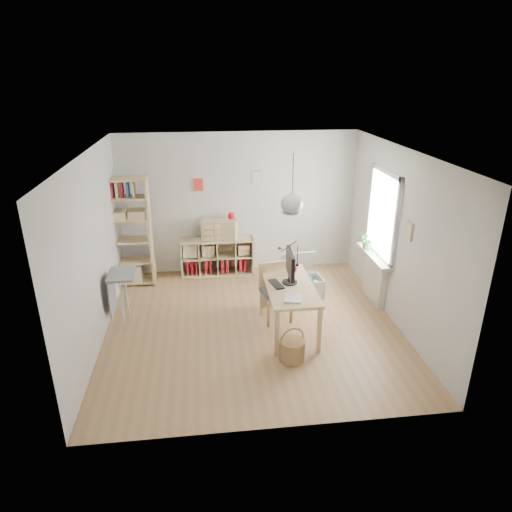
{
  "coord_description": "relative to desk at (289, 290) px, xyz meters",
  "views": [
    {
      "loc": [
        -0.69,
        -6.2,
        3.73
      ],
      "look_at": [
        0.1,
        0.3,
        1.05
      ],
      "focal_mm": 32.0,
      "sensor_mm": 36.0,
      "label": 1
    }
  ],
  "objects": [
    {
      "name": "drawer_chest",
      "position": [
        -0.94,
        2.19,
        0.25
      ],
      "size": [
        0.71,
        0.45,
        0.38
      ],
      "primitive_type": "cube",
      "rotation": [
        0.0,
        0.0,
        -0.24
      ],
      "color": "beige",
      "rests_on": "cube_shelf"
    },
    {
      "name": "wicker_basket",
      "position": [
        -0.11,
        -0.82,
        -0.5
      ],
      "size": [
        0.36,
        0.36,
        0.5
      ],
      "rotation": [
        0.0,
        0.0,
        0.3
      ],
      "color": "olive",
      "rests_on": "ground"
    },
    {
      "name": "red_vase",
      "position": [
        -0.71,
        2.19,
        0.52
      ],
      "size": [
        0.13,
        0.13,
        0.16
      ],
      "primitive_type": "ellipsoid",
      "color": "#A90E18",
      "rests_on": "drawer_chest"
    },
    {
      "name": "radiator",
      "position": [
        1.64,
        0.75,
        -0.26
      ],
      "size": [
        0.1,
        0.8,
        0.8
      ],
      "primitive_type": "cube",
      "color": "white",
      "rests_on": "ground"
    },
    {
      "name": "storage_chest",
      "position": [
        0.46,
        1.13,
        -0.43
      ],
      "size": [
        0.72,
        0.8,
        0.7
      ],
      "rotation": [
        0.0,
        0.0,
        0.09
      ],
      "color": "silver",
      "rests_on": "ground"
    },
    {
      "name": "tall_bookshelf",
      "position": [
        -2.59,
        1.95,
        0.43
      ],
      "size": [
        0.8,
        0.38,
        2.0
      ],
      "color": "#E1B281",
      "rests_on": "ground"
    },
    {
      "name": "side_table",
      "position": [
        -2.59,
        0.5,
        0.01
      ],
      "size": [
        0.4,
        0.55,
        0.85
      ],
      "color": "#949497",
      "rests_on": "ground"
    },
    {
      "name": "ground",
      "position": [
        -0.55,
        0.15,
        -0.66
      ],
      "size": [
        4.5,
        4.5,
        0.0
      ],
      "primitive_type": "plane",
      "color": "#A87C54",
      "rests_on": "ground"
    },
    {
      "name": "monitor",
      "position": [
        0.01,
        0.06,
        0.38
      ],
      "size": [
        0.23,
        0.58,
        0.5
      ],
      "rotation": [
        0.0,
        0.0,
        -0.05
      ],
      "color": "black",
      "rests_on": "desk"
    },
    {
      "name": "desk",
      "position": [
        0.0,
        0.0,
        0.0
      ],
      "size": [
        0.7,
        1.5,
        0.75
      ],
      "color": "#E1B281",
      "rests_on": "ground"
    },
    {
      "name": "room_shell",
      "position": [
        -0.0,
        0.0,
        1.34
      ],
      "size": [
        4.5,
        4.5,
        4.5
      ],
      "color": "white",
      "rests_on": "ground"
    },
    {
      "name": "yarn_ball",
      "position": [
        0.12,
        0.41,
        0.17
      ],
      "size": [
        0.15,
        0.15,
        0.15
      ],
      "primitive_type": "sphere",
      "color": "#4A0912",
      "rests_on": "desk"
    },
    {
      "name": "window_unit",
      "position": [
        1.68,
        0.75,
        0.89
      ],
      "size": [
        0.07,
        1.16,
        1.46
      ],
      "color": "white",
      "rests_on": "ground"
    },
    {
      "name": "windowsill",
      "position": [
        1.59,
        0.75,
        0.17
      ],
      "size": [
        0.22,
        1.2,
        0.06
      ],
      "primitive_type": "cube",
      "color": "white",
      "rests_on": "radiator"
    },
    {
      "name": "cube_shelf",
      "position": [
        -1.02,
        2.23,
        -0.36
      ],
      "size": [
        1.4,
        0.38,
        0.72
      ],
      "color": "beige",
      "rests_on": "ground"
    },
    {
      "name": "chair",
      "position": [
        -0.16,
        0.36,
        -0.14
      ],
      "size": [
        0.52,
        0.52,
        0.91
      ],
      "rotation": [
        0.0,
        0.0,
        0.17
      ],
      "color": "#949497",
      "rests_on": "ground"
    },
    {
      "name": "paper_tray",
      "position": [
        -0.04,
        -0.47,
        0.11
      ],
      "size": [
        0.29,
        0.33,
        0.03
      ],
      "primitive_type": "cube",
      "rotation": [
        0.0,
        0.0,
        -0.22
      ],
      "color": "white",
      "rests_on": "desk"
    },
    {
      "name": "potted_plant",
      "position": [
        1.57,
        1.02,
        0.36
      ],
      "size": [
        0.31,
        0.27,
        0.32
      ],
      "primitive_type": "imported",
      "rotation": [
        0.0,
        0.0,
        0.07
      ],
      "color": "#2B742E",
      "rests_on": "windowsill"
    },
    {
      "name": "keyboard",
      "position": [
        -0.2,
        0.02,
        0.1
      ],
      "size": [
        0.21,
        0.38,
        0.02
      ],
      "primitive_type": "cube",
      "rotation": [
        0.0,
        0.0,
        0.23
      ],
      "color": "black",
      "rests_on": "desk"
    },
    {
      "name": "task_lamp",
      "position": [
        0.08,
        0.62,
        0.36
      ],
      "size": [
        0.37,
        0.14,
        0.39
      ],
      "color": "black",
      "rests_on": "desk"
    }
  ]
}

